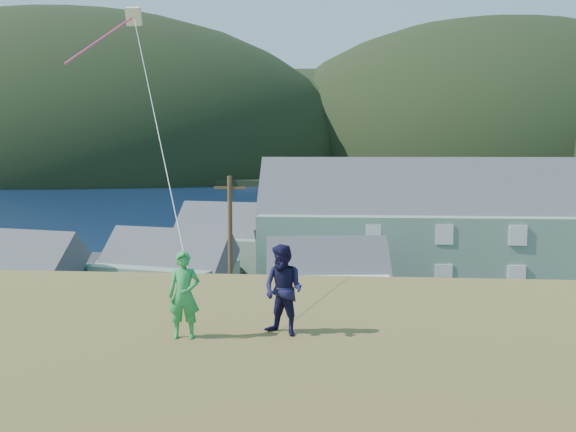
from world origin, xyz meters
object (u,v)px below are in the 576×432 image
object	(u,v)px
shed_palegreen_near	(166,273)
kite_flyer_green	(184,295)
wharf	(269,245)
kite_flyer_navy	(283,290)
shed_white	(328,281)
lodge	(487,229)
shed_teal	(15,277)
shed_palegreen_far	(242,243)

from	to	relation	value
shed_palegreen_near	kite_flyer_green	world-z (taller)	kite_flyer_green
wharf	kite_flyer_navy	distance (m)	59.36
wharf	shed_white	size ratio (longest dim) A/B	3.09
kite_flyer_green	kite_flyer_navy	size ratio (longest dim) A/B	0.95
lodge	shed_teal	xyz separation A→B (m)	(-32.48, -10.66, -2.26)
shed_teal	shed_palegreen_far	world-z (taller)	shed_palegreen_far
shed_white	wharf	bearing A→B (deg)	97.10
shed_teal	kite_flyer_green	size ratio (longest dim) A/B	5.97
wharf	kite_flyer_green	bearing A→B (deg)	-84.56
shed_palegreen_far	kite_flyer_green	world-z (taller)	kite_flyer_green
shed_palegreen_far	shed_palegreen_near	bearing A→B (deg)	-94.75
shed_palegreen_near	shed_teal	bearing A→B (deg)	-150.27
shed_palegreen_far	wharf	bearing A→B (deg)	100.88
shed_palegreen_near	kite_flyer_navy	distance (m)	32.81
wharf	shed_white	distance (m)	30.38
wharf	shed_palegreen_near	bearing A→B (deg)	-97.50
shed_teal	shed_white	size ratio (longest dim) A/B	1.15
shed_teal	wharf	bearing A→B (deg)	81.03
lodge	kite_flyer_navy	world-z (taller)	lodge
kite_flyer_green	kite_flyer_navy	distance (m)	1.84
shed_palegreen_near	kite_flyer_green	distance (m)	32.62
lodge	kite_flyer_green	size ratio (longest dim) A/B	21.85
wharf	shed_teal	xyz separation A→B (m)	(-13.09, -30.55, 2.05)
shed_white	kite_flyer_navy	size ratio (longest dim) A/B	4.93
kite_flyer_green	lodge	bearing A→B (deg)	64.98
lodge	kite_flyer_navy	distance (m)	40.47
kite_flyer_green	shed_palegreen_far	bearing A→B (deg)	92.50
shed_palegreen_far	kite_flyer_green	size ratio (longest dim) A/B	7.76
lodge	shed_palegreen_far	bearing A→B (deg)	170.32
lodge	shed_white	bearing A→B (deg)	-142.34
wharf	shed_palegreen_near	xyz separation A→B (m)	(-3.69, -28.03, 2.02)
lodge	wharf	bearing A→B (deg)	133.55
lodge	shed_teal	world-z (taller)	lodge
shed_teal	shed_palegreen_far	size ratio (longest dim) A/B	0.77
lodge	kite_flyer_navy	size ratio (longest dim) A/B	20.69
shed_teal	kite_flyer_navy	world-z (taller)	kite_flyer_navy
shed_teal	kite_flyer_navy	size ratio (longest dim) A/B	5.66
shed_palegreen_far	shed_white	bearing A→B (deg)	-46.74
lodge	shed_white	world-z (taller)	lodge
lodge	shed_palegreen_far	world-z (taller)	lodge
shed_palegreen_near	wharf	bearing A→B (deg)	97.20
wharf	kite_flyer_navy	size ratio (longest dim) A/B	15.22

